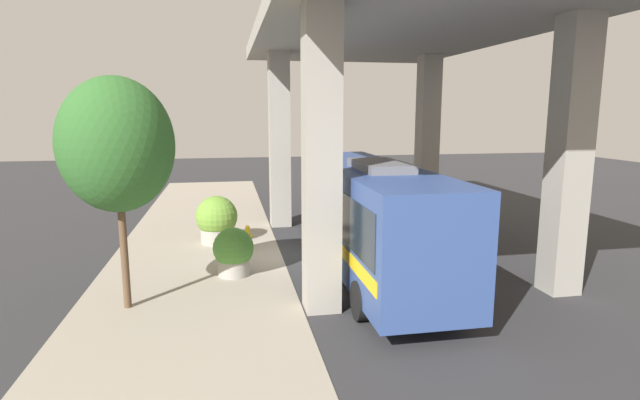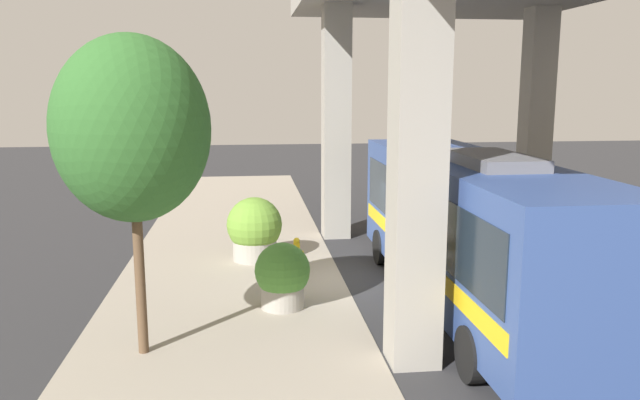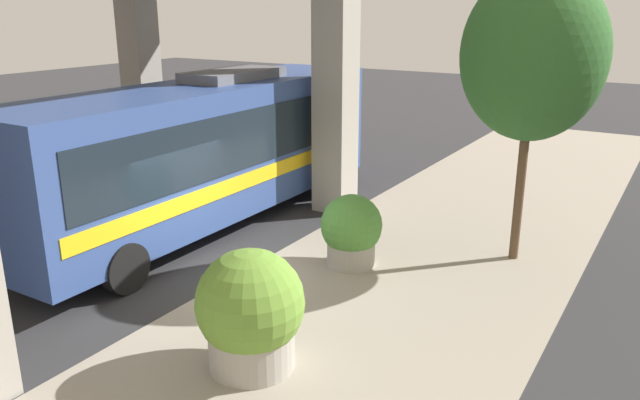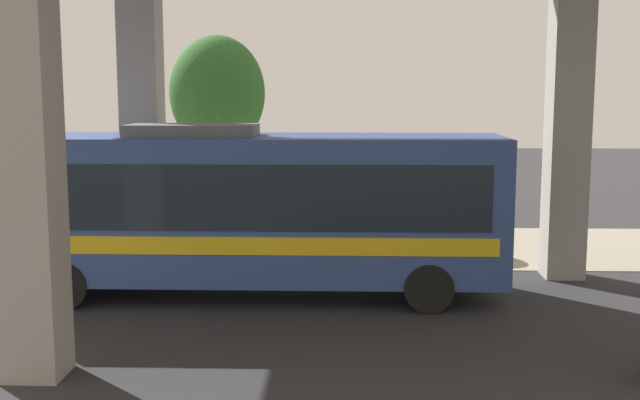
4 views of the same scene
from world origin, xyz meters
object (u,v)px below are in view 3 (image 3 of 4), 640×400
(planter_front, at_px, (250,312))
(planter_middle, at_px, (351,231))
(street_tree_near, at_px, (533,55))
(bus, at_px, (208,145))
(fire_hydrant, at_px, (239,293))

(planter_front, bearing_deg, planter_middle, -82.11)
(planter_front, relative_size, street_tree_near, 0.31)
(bus, distance_m, planter_middle, 4.46)
(fire_hydrant, distance_m, planter_middle, 3.09)
(bus, xyz_separation_m, planter_front, (-4.84, 4.67, -1.09))
(planter_middle, xyz_separation_m, street_tree_near, (-2.83, -2.18, 3.54))
(fire_hydrant, relative_size, street_tree_near, 0.15)
(fire_hydrant, xyz_separation_m, planter_middle, (-0.57, -3.02, 0.30))
(street_tree_near, bearing_deg, planter_middle, 37.68)
(fire_hydrant, height_order, street_tree_near, street_tree_near)
(planter_front, bearing_deg, fire_hydrant, -45.10)
(fire_hydrant, xyz_separation_m, planter_front, (-1.15, 1.15, 0.45))
(bus, height_order, planter_front, bus)
(planter_middle, bearing_deg, bus, -6.67)
(bus, relative_size, fire_hydrant, 11.80)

